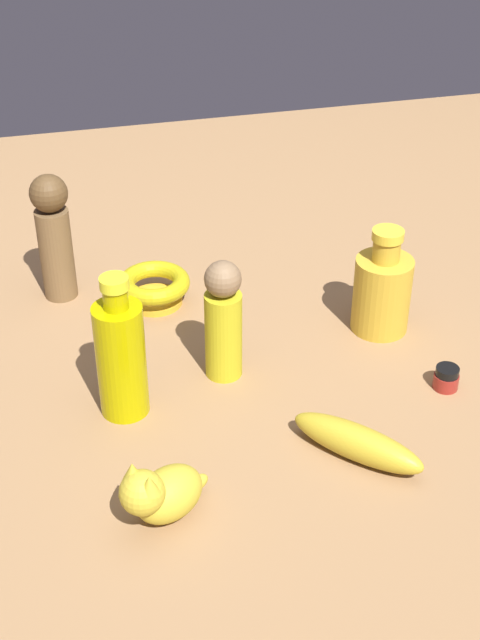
{
  "coord_description": "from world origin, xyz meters",
  "views": [
    {
      "loc": [
        1.03,
        -0.26,
        0.79
      ],
      "look_at": [
        0.0,
        0.0,
        0.08
      ],
      "focal_mm": 49.77,
      "sensor_mm": 36.0,
      "label": 1
    }
  ],
  "objects_px": {
    "bottle_tall": "(121,356)",
    "cat_figurine": "(161,492)",
    "person_figure_child": "(54,235)",
    "person_figure_adult": "(223,320)",
    "banana": "(357,443)",
    "bottle_short": "(382,290)",
    "nail_polish_jar": "(446,378)",
    "bowl": "(154,286)"
  },
  "relations": [
    {
      "from": "nail_polish_jar",
      "to": "bottle_short",
      "type": "distance_m",
      "value": 0.18
    },
    {
      "from": "banana",
      "to": "person_figure_child",
      "type": "distance_m",
      "value": 0.61
    },
    {
      "from": "nail_polish_jar",
      "to": "person_figure_child",
      "type": "bearing_deg",
      "value": -127.11
    },
    {
      "from": "cat_figurine",
      "to": "banana",
      "type": "bearing_deg",
      "value": 99.85
    },
    {
      "from": "bowl",
      "to": "person_figure_child",
      "type": "distance_m",
      "value": 0.18
    },
    {
      "from": "bottle_short",
      "to": "cat_figurine",
      "type": "bearing_deg",
      "value": -51.59
    },
    {
      "from": "bowl",
      "to": "person_figure_child",
      "type": "height_order",
      "value": "person_figure_child"
    },
    {
      "from": "nail_polish_jar",
      "to": "cat_figurine",
      "type": "distance_m",
      "value": 0.47
    },
    {
      "from": "person_figure_child",
      "to": "person_figure_adult",
      "type": "height_order",
      "value": "person_figure_child"
    },
    {
      "from": "nail_polish_jar",
      "to": "person_figure_adult",
      "type": "bearing_deg",
      "value": -110.45
    },
    {
      "from": "bowl",
      "to": "person_figure_child",
      "type": "xyz_separation_m",
      "value": [
        -0.06,
        -0.15,
        0.08
      ]
    },
    {
      "from": "banana",
      "to": "person_figure_adult",
      "type": "relative_size",
      "value": 0.99
    },
    {
      "from": "banana",
      "to": "bowl",
      "type": "relative_size",
      "value": 1.56
    },
    {
      "from": "bottle_tall",
      "to": "bottle_short",
      "type": "height_order",
      "value": "bottle_tall"
    },
    {
      "from": "bowl",
      "to": "person_figure_adult",
      "type": "xyz_separation_m",
      "value": [
        0.22,
        0.07,
        0.06
      ]
    },
    {
      "from": "cat_figurine",
      "to": "bottle_short",
      "type": "bearing_deg",
      "value": 128.41
    },
    {
      "from": "banana",
      "to": "cat_figurine",
      "type": "bearing_deg",
      "value": -122.84
    },
    {
      "from": "banana",
      "to": "person_figure_child",
      "type": "relative_size",
      "value": 0.85
    },
    {
      "from": "bowl",
      "to": "banana",
      "type": "bearing_deg",
      "value": 23.93
    },
    {
      "from": "bowl",
      "to": "bottle_short",
      "type": "relative_size",
      "value": 0.68
    },
    {
      "from": "nail_polish_jar",
      "to": "cat_figurine",
      "type": "xyz_separation_m",
      "value": [
        0.15,
        -0.44,
        0.03
      ]
    },
    {
      "from": "cat_figurine",
      "to": "person_figure_adult",
      "type": "xyz_separation_m",
      "value": [
        -0.26,
        0.14,
        0.05
      ]
    },
    {
      "from": "cat_figurine",
      "to": "person_figure_adult",
      "type": "relative_size",
      "value": 0.63
    },
    {
      "from": "nail_polish_jar",
      "to": "person_figure_adult",
      "type": "height_order",
      "value": "person_figure_adult"
    },
    {
      "from": "bowl",
      "to": "person_figure_child",
      "type": "bearing_deg",
      "value": -113.06
    },
    {
      "from": "cat_figurine",
      "to": "nail_polish_jar",
      "type": "bearing_deg",
      "value": 109.04
    },
    {
      "from": "bottle_short",
      "to": "cat_figurine",
      "type": "height_order",
      "value": "bottle_short"
    },
    {
      "from": "person_figure_adult",
      "to": "nail_polish_jar",
      "type": "bearing_deg",
      "value": 69.55
    },
    {
      "from": "person_figure_child",
      "to": "person_figure_adult",
      "type": "bearing_deg",
      "value": 37.66
    },
    {
      "from": "banana",
      "to": "person_figure_child",
      "type": "bearing_deg",
      "value": 171.76
    },
    {
      "from": "bowl",
      "to": "person_figure_adult",
      "type": "height_order",
      "value": "person_figure_adult"
    },
    {
      "from": "nail_polish_jar",
      "to": "cat_figurine",
      "type": "bearing_deg",
      "value": -70.96
    },
    {
      "from": "bowl",
      "to": "bottle_short",
      "type": "distance_m",
      "value": 0.37
    },
    {
      "from": "banana",
      "to": "person_figure_adult",
      "type": "distance_m",
      "value": 0.26
    },
    {
      "from": "bowl",
      "to": "nail_polish_jar",
      "type": "relative_size",
      "value": 3.25
    },
    {
      "from": "bowl",
      "to": "person_figure_adult",
      "type": "bearing_deg",
      "value": 17.17
    },
    {
      "from": "bottle_tall",
      "to": "cat_figurine",
      "type": "height_order",
      "value": "bottle_tall"
    },
    {
      "from": "bottle_tall",
      "to": "bowl",
      "type": "distance_m",
      "value": 0.28
    },
    {
      "from": "bottle_tall",
      "to": "bowl",
      "type": "relative_size",
      "value": 1.81
    },
    {
      "from": "bowl",
      "to": "person_figure_adult",
      "type": "distance_m",
      "value": 0.23
    },
    {
      "from": "bottle_tall",
      "to": "nail_polish_jar",
      "type": "bearing_deg",
      "value": 81.93
    },
    {
      "from": "person_figure_child",
      "to": "bottle_short",
      "type": "xyz_separation_m",
      "value": [
        0.22,
        0.48,
        -0.04
      ]
    }
  ]
}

